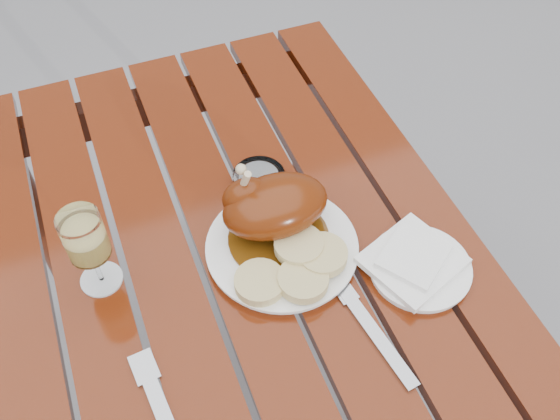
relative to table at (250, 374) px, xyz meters
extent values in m
cube|color=#67230C|center=(0.00, 0.00, 0.00)|extent=(0.80, 1.20, 0.75)
cylinder|color=white|center=(0.08, 0.02, 0.38)|extent=(0.27, 0.27, 0.02)
cylinder|color=#522D09|center=(0.08, 0.04, 0.39)|extent=(0.17, 0.17, 0.00)
ellipsoid|color=#6C2208|center=(0.08, 0.07, 0.44)|extent=(0.18, 0.12, 0.09)
ellipsoid|color=#6C2208|center=(0.04, 0.09, 0.45)|extent=(0.08, 0.06, 0.07)
cylinder|color=#C6B28C|center=(0.04, 0.10, 0.47)|extent=(0.02, 0.04, 0.09)
cylinder|color=#D3BE80|center=(0.02, -0.04, 0.40)|extent=(0.08, 0.08, 0.02)
cylinder|color=#D3BE80|center=(0.08, -0.06, 0.40)|extent=(0.08, 0.08, 0.02)
cylinder|color=#D3BE80|center=(0.13, -0.03, 0.41)|extent=(0.08, 0.08, 0.02)
cylinder|color=#D3BE80|center=(0.10, 0.00, 0.41)|extent=(0.08, 0.08, 0.02)
cylinder|color=#E8D369|center=(-0.21, 0.08, 0.45)|extent=(0.09, 0.09, 0.16)
cylinder|color=white|center=(0.27, -0.09, 0.38)|extent=(0.22, 0.22, 0.01)
cube|color=white|center=(0.26, -0.08, 0.39)|extent=(0.18, 0.17, 0.01)
cylinder|color=#B2B7BC|center=(0.09, 0.18, 0.39)|extent=(0.11, 0.11, 0.02)
cube|color=gray|center=(-0.18, -0.18, 0.38)|extent=(0.04, 0.18, 0.01)
cube|color=gray|center=(0.15, -0.16, 0.38)|extent=(0.05, 0.22, 0.01)
camera|label=1|loc=(-0.14, -0.54, 1.22)|focal=40.00mm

